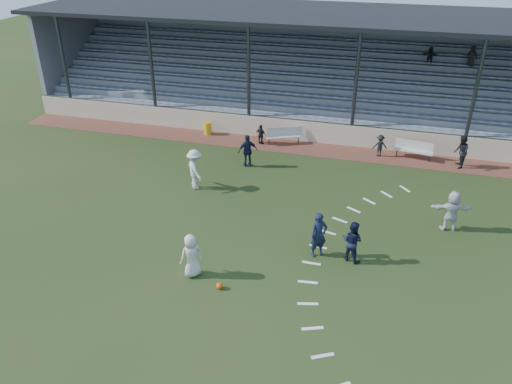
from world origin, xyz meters
TOP-DOWN VIEW (x-y plane):
  - ground at (0.00, 0.00)m, footprint 90.00×90.00m
  - cinder_track at (0.00, 10.50)m, footprint 34.00×2.00m
  - retaining_wall at (0.00, 11.55)m, footprint 34.00×0.18m
  - bench_left at (-0.67, 10.86)m, footprint 1.98×1.27m
  - bench_right at (6.44, 10.76)m, footprint 2.04×0.77m
  - trash_bin at (-5.36, 10.98)m, footprint 0.45×0.45m
  - football at (0.04, -2.31)m, footprint 0.24×0.24m
  - player_white_lead at (-1.16, -1.83)m, footprint 0.96×0.95m
  - player_navy_lead at (2.98, 0.58)m, footprint 0.79×0.74m
  - player_navy_mid at (4.22, 0.64)m, footprint 0.98×0.88m
  - player_white_wing at (-3.53, 4.45)m, footprint 1.37×1.43m
  - player_navy_wing at (-1.83, 7.44)m, footprint 1.07×0.90m
  - player_white_back at (7.89, 3.86)m, footprint 1.70×0.80m
  - official at (8.71, 10.20)m, footprint 0.71×0.88m
  - sub_left_near at (-2.02, 10.64)m, footprint 0.44×0.37m
  - sub_left_far at (-1.93, 10.41)m, footprint 0.72×0.50m
  - sub_right at (4.67, 10.52)m, footprint 0.87×0.63m
  - grandstand at (0.01, 16.26)m, footprint 34.60×9.00m
  - penalty_arc at (4.12, 0.00)m, footprint 3.89×14.63m

SIDE VIEW (x-z plane):
  - ground at x=0.00m, z-range 0.00..0.00m
  - penalty_arc at x=4.12m, z-range 0.00..0.01m
  - cinder_track at x=0.00m, z-range 0.00..0.02m
  - football at x=0.04m, z-range 0.00..0.24m
  - trash_bin at x=-5.36m, z-range 0.02..0.74m
  - sub_left_near at x=-2.02m, z-range 0.02..1.04m
  - bench_left at x=-0.67m, z-range 0.11..1.06m
  - bench_right at x=6.44m, z-range 0.11..1.06m
  - sub_left_far at x=-1.93m, z-range 0.02..1.16m
  - retaining_wall at x=0.00m, z-range 0.00..1.20m
  - sub_right at x=4.67m, z-range 0.02..1.23m
  - player_navy_mid at x=4.22m, z-range 0.00..1.65m
  - player_white_lead at x=-1.16m, z-range 0.00..1.67m
  - player_navy_wing at x=-1.83m, z-range 0.00..1.72m
  - official at x=8.71m, z-range 0.02..1.74m
  - player_white_back at x=7.89m, z-range 0.00..1.76m
  - player_navy_lead at x=2.98m, z-range 0.00..1.81m
  - player_white_wing at x=-3.53m, z-range 0.00..1.95m
  - grandstand at x=0.01m, z-range -1.10..5.51m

